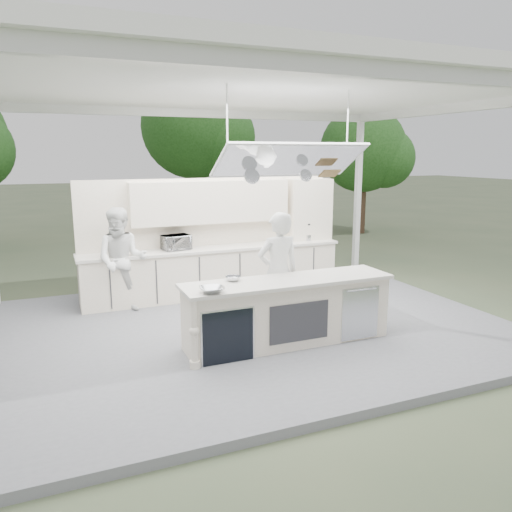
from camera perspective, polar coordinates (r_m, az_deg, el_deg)
name	(u,v)px	position (r m, az deg, el deg)	size (l,w,h in m)	color
ground	(252,332)	(8.17, -0.49, -8.65)	(90.00, 90.00, 0.00)	#4D5339
stage_deck	(252,328)	(8.15, -0.49, -8.25)	(8.00, 6.00, 0.12)	slate
tent	(252,92)	(7.70, -0.49, 18.19)	(8.20, 6.20, 3.86)	white
demo_island	(287,311)	(7.26, 3.55, -6.33)	(3.10, 0.79, 0.95)	white
back_counter	(215,271)	(9.71, -4.74, -1.70)	(5.08, 0.72, 0.95)	white
back_wall_unit	(232,218)	(9.88, -2.76, 4.31)	(5.05, 0.48, 2.25)	white
tree_cluster	(133,139)	(17.09, -13.84, 12.85)	(19.55, 9.40, 5.85)	brown
head_chef	(278,273)	(7.61, 2.55, -1.91)	(0.68, 0.45, 1.86)	white
sous_chef	(122,260)	(8.90, -15.07, -0.46)	(0.88, 0.69, 1.82)	white
toaster_oven	(176,242)	(9.40, -9.12, 1.54)	(0.50, 0.34, 0.28)	#B5B7BC
bowl_large	(212,290)	(6.47, -5.06, -3.86)	(0.32, 0.32, 0.08)	#AEB0B5
bowl_small	(233,279)	(7.04, -2.64, -2.59)	(0.21, 0.21, 0.07)	#BBBDC3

